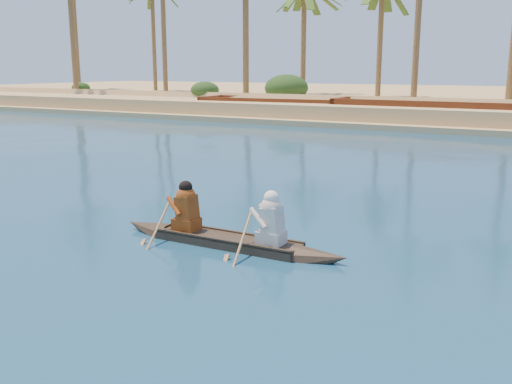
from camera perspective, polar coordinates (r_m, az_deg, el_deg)
The scene contains 3 objects.
canoe at distance 12.29m, azimuth -2.91°, elevation -4.05°, with size 5.50×0.75×1.51m.
barge_left at distance 43.76m, azimuth 1.64°, elevation 8.25°, with size 11.24×4.50×1.83m.
barge_mid at distance 39.87m, azimuth 16.49°, elevation 7.43°, with size 11.97×4.04×1.99m.
Camera 1 is at (-0.89, -11.82, 3.76)m, focal length 40.00 mm.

